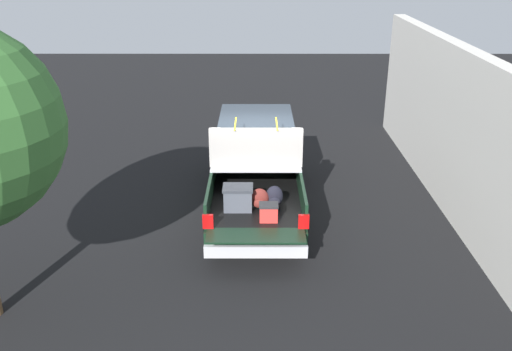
# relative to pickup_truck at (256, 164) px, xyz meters

# --- Properties ---
(ground_plane) EXTENTS (40.00, 40.00, 0.00)m
(ground_plane) POSITION_rel_pickup_truck_xyz_m (-0.38, -0.00, -0.97)
(ground_plane) COLOR black
(pickup_truck) EXTENTS (6.05, 2.06, 2.23)m
(pickup_truck) POSITION_rel_pickup_truck_xyz_m (0.00, 0.00, 0.00)
(pickup_truck) COLOR black
(pickup_truck) RESTS_ON ground_plane
(building_facade) EXTENTS (11.47, 0.36, 3.71)m
(building_facade) POSITION_rel_pickup_truck_xyz_m (0.23, -4.51, 0.88)
(building_facade) COLOR silver
(building_facade) RESTS_ON ground_plane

